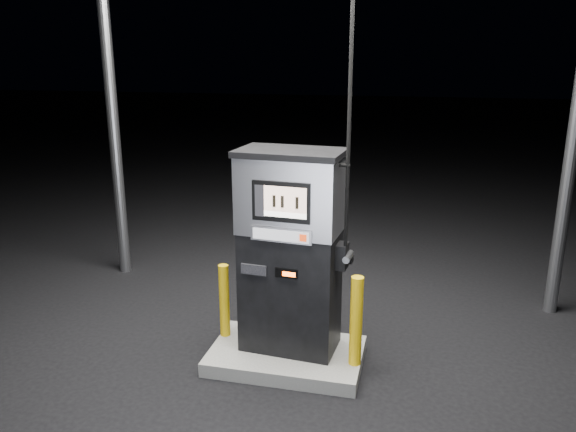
# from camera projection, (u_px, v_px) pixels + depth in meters

# --- Properties ---
(ground) EXTENTS (80.00, 80.00, 0.00)m
(ground) POSITION_uv_depth(u_px,v_px,m) (286.00, 362.00, 6.01)
(ground) COLOR black
(ground) RESTS_ON ground
(pump_island) EXTENTS (1.60, 1.00, 0.15)m
(pump_island) POSITION_uv_depth(u_px,v_px,m) (286.00, 356.00, 5.99)
(pump_island) COLOR slate
(pump_island) RESTS_ON ground
(fuel_dispenser) EXTENTS (1.19, 0.71, 4.41)m
(fuel_dispenser) POSITION_uv_depth(u_px,v_px,m) (291.00, 250.00, 5.75)
(fuel_dispenser) COLOR black
(fuel_dispenser) RESTS_ON pump_island
(bollard_left) EXTENTS (0.11, 0.11, 0.83)m
(bollard_left) POSITION_uv_depth(u_px,v_px,m) (224.00, 301.00, 6.17)
(bollard_left) COLOR #EAB80D
(bollard_left) RESTS_ON pump_island
(bollard_right) EXTENTS (0.16, 0.16, 0.94)m
(bollard_right) POSITION_uv_depth(u_px,v_px,m) (356.00, 321.00, 5.57)
(bollard_right) COLOR #EAB80D
(bollard_right) RESTS_ON pump_island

